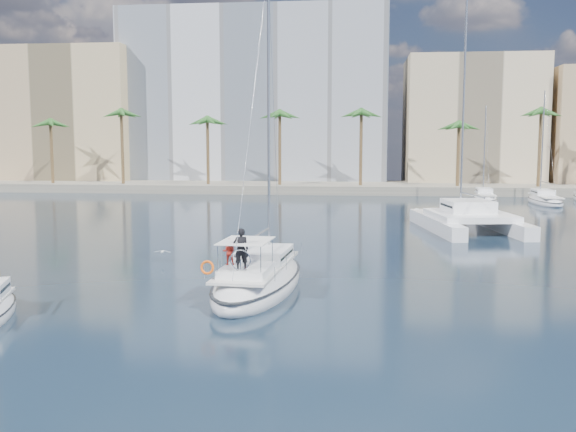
# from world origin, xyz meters

# --- Properties ---
(ground) EXTENTS (160.00, 160.00, 0.00)m
(ground) POSITION_xyz_m (0.00, 0.00, 0.00)
(ground) COLOR black
(ground) RESTS_ON ground
(quay) EXTENTS (120.00, 14.00, 1.20)m
(quay) POSITION_xyz_m (0.00, 61.00, 0.60)
(quay) COLOR gray
(quay) RESTS_ON ground
(building_modern) EXTENTS (42.00, 16.00, 28.00)m
(building_modern) POSITION_xyz_m (-12.00, 73.00, 14.00)
(building_modern) COLOR silver
(building_modern) RESTS_ON ground
(building_tan_left) EXTENTS (22.00, 14.00, 22.00)m
(building_tan_left) POSITION_xyz_m (-42.00, 69.00, 11.00)
(building_tan_left) COLOR tan
(building_tan_left) RESTS_ON ground
(building_beige) EXTENTS (20.00, 14.00, 20.00)m
(building_beige) POSITION_xyz_m (22.00, 70.00, 10.00)
(building_beige) COLOR beige
(building_beige) RESTS_ON ground
(palm_left) EXTENTS (3.60, 3.60, 12.30)m
(palm_left) POSITION_xyz_m (-34.00, 57.00, 10.28)
(palm_left) COLOR brown
(palm_left) RESTS_ON ground
(palm_centre) EXTENTS (3.60, 3.60, 12.30)m
(palm_centre) POSITION_xyz_m (0.00, 57.00, 10.28)
(palm_centre) COLOR brown
(palm_centre) RESTS_ON ground
(main_sloop) EXTENTS (4.54, 11.64, 16.90)m
(main_sloop) POSITION_xyz_m (-0.31, -1.99, 0.53)
(main_sloop) COLOR white
(main_sloop) RESTS_ON ground
(catamaran) EXTENTS (8.42, 13.88, 18.89)m
(catamaran) POSITION_xyz_m (13.61, 20.83, 1.17)
(catamaran) COLOR white
(catamaran) RESTS_ON ground
(seagull) EXTENTS (1.02, 0.44, 0.19)m
(seagull) POSITION_xyz_m (-7.29, 4.82, 0.61)
(seagull) COLOR silver
(seagull) RESTS_ON ground
(moored_yacht_a) EXTENTS (3.37, 9.52, 11.90)m
(moored_yacht_a) POSITION_xyz_m (20.00, 47.00, 0.00)
(moored_yacht_a) COLOR white
(moored_yacht_a) RESTS_ON ground
(moored_yacht_b) EXTENTS (3.32, 10.83, 13.72)m
(moored_yacht_b) POSITION_xyz_m (26.50, 45.00, 0.00)
(moored_yacht_b) COLOR white
(moored_yacht_b) RESTS_ON ground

